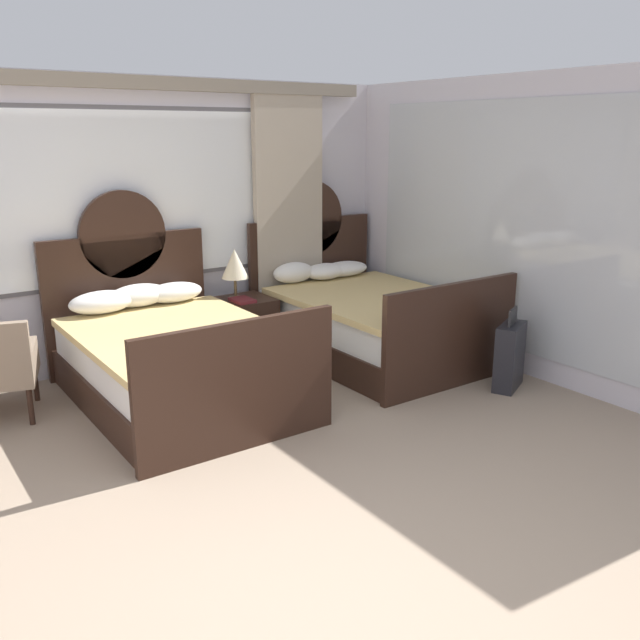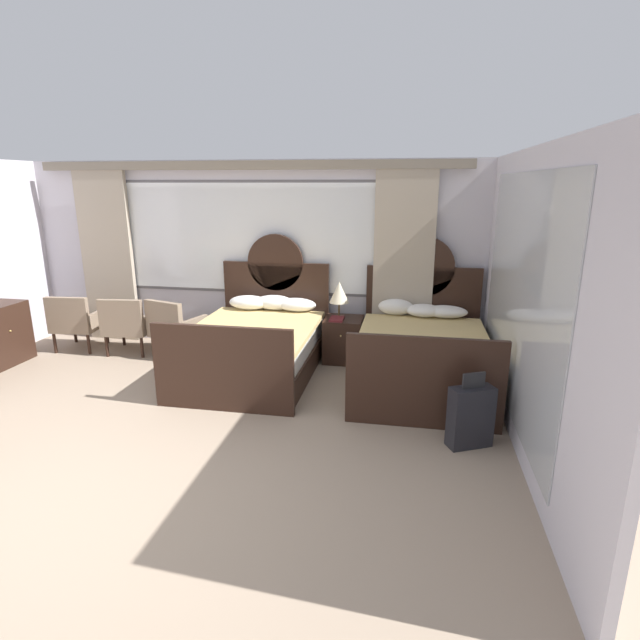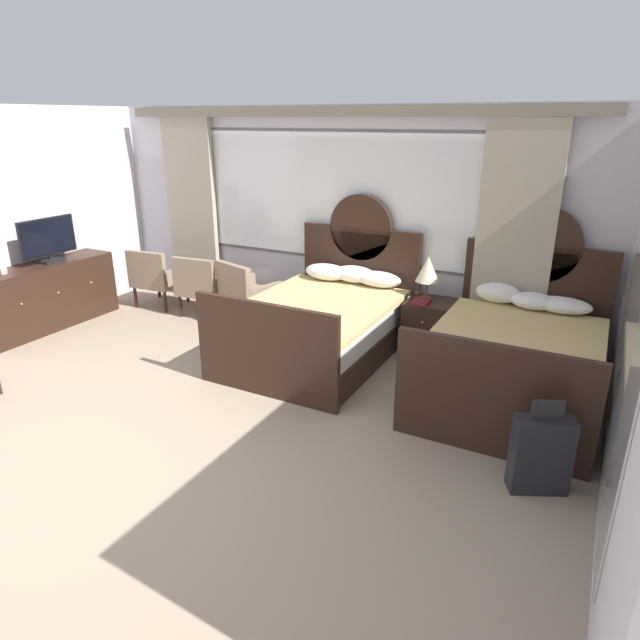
{
  "view_description": "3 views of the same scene",
  "coord_description": "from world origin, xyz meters",
  "views": [
    {
      "loc": [
        -1.68,
        -2.1,
        2.2
      ],
      "look_at": [
        1.31,
        2.16,
        0.75
      ],
      "focal_mm": 38.1,
      "sensor_mm": 36.0,
      "label": 1
    },
    {
      "loc": [
        2.33,
        -2.81,
        2.38
      ],
      "look_at": [
        1.33,
        2.64,
        0.85
      ],
      "focal_mm": 27.92,
      "sensor_mm": 36.0,
      "label": 2
    },
    {
      "loc": [
        3.1,
        -2.12,
        2.55
      ],
      "look_at": [
        0.82,
        2.21,
        0.74
      ],
      "focal_mm": 30.79,
      "sensor_mm": 36.0,
      "label": 3
    }
  ],
  "objects": [
    {
      "name": "nightstand_between_beds",
      "position": [
        1.46,
        3.67,
        0.3
      ],
      "size": [
        0.52,
        0.54,
        0.6
      ],
      "color": "black",
      "rests_on": "ground_plane"
    },
    {
      "name": "suitcase_on_floor",
      "position": [
        2.94,
        1.57,
        0.3
      ],
      "size": [
        0.44,
        0.33,
        0.73
      ],
      "color": "black",
      "rests_on": "ground_plane"
    },
    {
      "name": "wall_right_mirror",
      "position": [
        3.39,
        1.8,
        1.35
      ],
      "size": [
        0.08,
        4.74,
        2.7
      ],
      "color": "silver",
      "rests_on": "ground_plane"
    },
    {
      "name": "armchair_by_window_centre",
      "position": [
        -1.61,
        3.42,
        0.44
      ],
      "size": [
        0.68,
        0.68,
        0.83
      ],
      "color": "#84705B",
      "rests_on": "ground_plane"
    },
    {
      "name": "wall_back_window",
      "position": [
        0.0,
        4.14,
        1.42
      ],
      "size": [
        6.71,
        0.22,
        2.7
      ],
      "color": "silver",
      "rests_on": "ground_plane"
    },
    {
      "name": "armchair_by_window_right",
      "position": [
        -2.44,
        3.42,
        0.44
      ],
      "size": [
        0.67,
        0.67,
        0.83
      ],
      "color": "#84705B",
      "rests_on": "ground_plane"
    },
    {
      "name": "book_on_nightstand",
      "position": [
        1.38,
        3.57,
        0.62
      ],
      "size": [
        0.18,
        0.26,
        0.03
      ],
      "color": "maroon",
      "rests_on": "nightstand_between_beds"
    },
    {
      "name": "ground_plane",
      "position": [
        0.0,
        0.0,
        0.0
      ],
      "size": [
        24.0,
        24.0,
        0.0
      ],
      "primitive_type": "plane",
      "color": "gray"
    },
    {
      "name": "bed_near_mirror",
      "position": [
        2.51,
        3.01,
        0.37
      ],
      "size": [
        1.55,
        2.24,
        1.69
      ],
      "color": "black",
      "rests_on": "ground_plane"
    },
    {
      "name": "armchair_by_window_left",
      "position": [
        -0.9,
        3.42,
        0.44
      ],
      "size": [
        0.77,
        0.77,
        0.83
      ],
      "color": "#84705B",
      "rests_on": "ground_plane"
    },
    {
      "name": "bed_near_window",
      "position": [
        0.42,
        3.02,
        0.38
      ],
      "size": [
        1.55,
        2.24,
        1.69
      ],
      "color": "black",
      "rests_on": "ground_plane"
    },
    {
      "name": "table_lamp_on_nightstand",
      "position": [
        1.39,
        3.71,
        0.95
      ],
      "size": [
        0.27,
        0.27,
        0.5
      ],
      "color": "brown",
      "rests_on": "nightstand_between_beds"
    }
  ]
}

